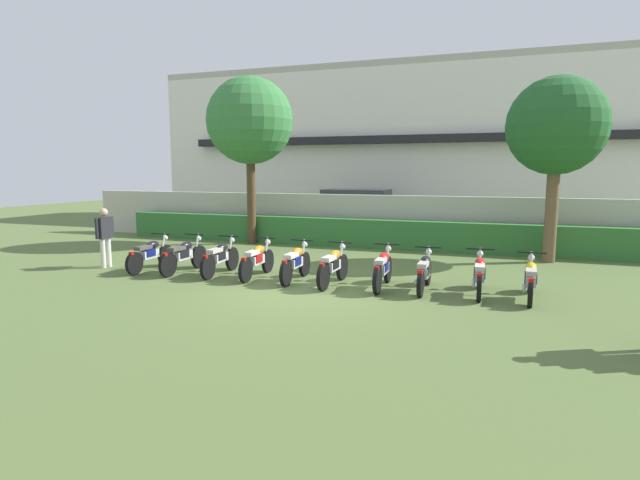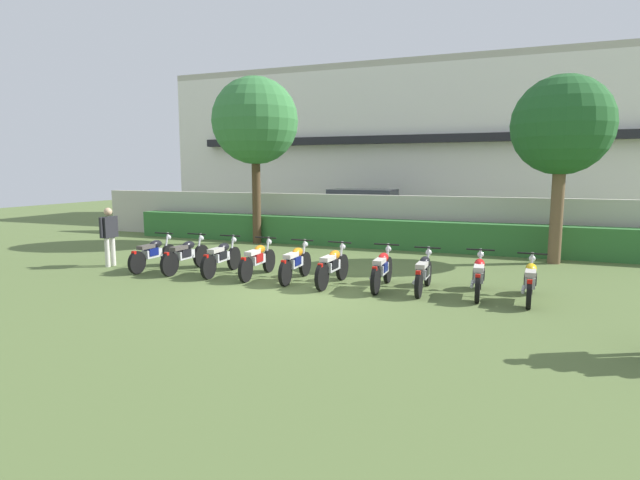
% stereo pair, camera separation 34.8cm
% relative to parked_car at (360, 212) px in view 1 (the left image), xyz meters
% --- Properties ---
extents(ground, '(60.00, 60.00, 0.00)m').
position_rel_parked_car_xyz_m(ground, '(1.52, -10.42, -0.94)').
color(ground, '#566B38').
extents(building, '(25.98, 6.50, 7.72)m').
position_rel_parked_car_xyz_m(building, '(1.52, 5.87, 2.93)').
color(building, white).
rests_on(building, ground).
extents(compound_wall, '(24.68, 0.30, 1.80)m').
position_rel_parked_car_xyz_m(compound_wall, '(1.52, -2.88, -0.04)').
color(compound_wall, '#BCB7A8').
rests_on(compound_wall, ground).
extents(hedge_row, '(19.75, 0.70, 0.99)m').
position_rel_parked_car_xyz_m(hedge_row, '(1.52, -3.58, -0.44)').
color(hedge_row, '#337033').
rests_on(hedge_row, ground).
extents(parked_car, '(4.50, 2.08, 1.89)m').
position_rel_parked_car_xyz_m(parked_car, '(0.00, 0.00, 0.00)').
color(parked_car, black).
rests_on(parked_car, ground).
extents(tree_near_inspector, '(3.11, 3.11, 6.00)m').
position_rel_parked_car_xyz_m(tree_near_inspector, '(-2.98, -4.13, 3.48)').
color(tree_near_inspector, '#4C3823').
rests_on(tree_near_inspector, ground).
extents(tree_far_side, '(2.78, 2.78, 5.33)m').
position_rel_parked_car_xyz_m(tree_far_side, '(7.02, -4.62, 2.96)').
color(tree_far_side, brown).
rests_on(tree_far_side, ground).
extents(motorcycle_in_row_0, '(0.60, 1.91, 0.96)m').
position_rel_parked_car_xyz_m(motorcycle_in_row_0, '(-3.20, -9.62, -0.49)').
color(motorcycle_in_row_0, black).
rests_on(motorcycle_in_row_0, ground).
extents(motorcycle_in_row_1, '(0.60, 1.96, 0.97)m').
position_rel_parked_car_xyz_m(motorcycle_in_row_1, '(-2.19, -9.55, -0.48)').
color(motorcycle_in_row_1, black).
rests_on(motorcycle_in_row_1, ground).
extents(motorcycle_in_row_2, '(0.60, 1.92, 0.97)m').
position_rel_parked_car_xyz_m(motorcycle_in_row_2, '(-1.12, -9.49, -0.48)').
color(motorcycle_in_row_2, black).
rests_on(motorcycle_in_row_2, ground).
extents(motorcycle_in_row_3, '(0.60, 1.93, 0.96)m').
position_rel_parked_car_xyz_m(motorcycle_in_row_3, '(-0.08, -9.46, -0.49)').
color(motorcycle_in_row_3, black).
rests_on(motorcycle_in_row_3, ground).
extents(motorcycle_in_row_4, '(0.60, 1.84, 0.97)m').
position_rel_parked_car_xyz_m(motorcycle_in_row_4, '(0.99, -9.52, -0.48)').
color(motorcycle_in_row_4, black).
rests_on(motorcycle_in_row_4, ground).
extents(motorcycle_in_row_5, '(0.60, 1.89, 0.98)m').
position_rel_parked_car_xyz_m(motorcycle_in_row_5, '(1.99, -9.63, -0.48)').
color(motorcycle_in_row_5, black).
rests_on(motorcycle_in_row_5, ground).
extents(motorcycle_in_row_6, '(0.60, 1.88, 0.97)m').
position_rel_parked_car_xyz_m(motorcycle_in_row_6, '(3.16, -9.54, -0.48)').
color(motorcycle_in_row_6, black).
rests_on(motorcycle_in_row_6, ground).
extents(motorcycle_in_row_7, '(0.60, 1.82, 0.94)m').
position_rel_parked_car_xyz_m(motorcycle_in_row_7, '(4.10, -9.49, -0.50)').
color(motorcycle_in_row_7, black).
rests_on(motorcycle_in_row_7, ground).
extents(motorcycle_in_row_8, '(0.60, 1.87, 0.95)m').
position_rel_parked_car_xyz_m(motorcycle_in_row_8, '(5.27, -9.45, -0.49)').
color(motorcycle_in_row_8, black).
rests_on(motorcycle_in_row_8, ground).
extents(motorcycle_in_row_9, '(0.60, 1.88, 0.94)m').
position_rel_parked_car_xyz_m(motorcycle_in_row_9, '(6.30, -9.52, -0.50)').
color(motorcycle_in_row_9, black).
rests_on(motorcycle_in_row_9, ground).
extents(inspector_person, '(0.22, 0.67, 1.65)m').
position_rel_parked_car_xyz_m(inspector_person, '(-4.64, -9.68, 0.04)').
color(inspector_person, silver).
rests_on(inspector_person, ground).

